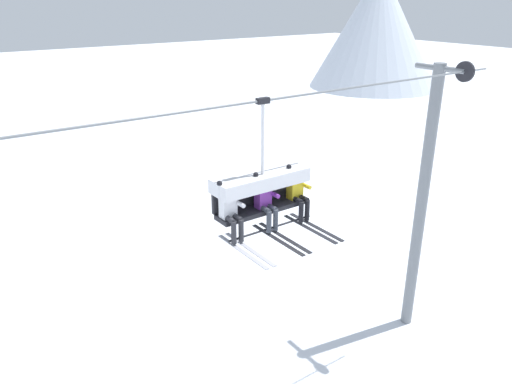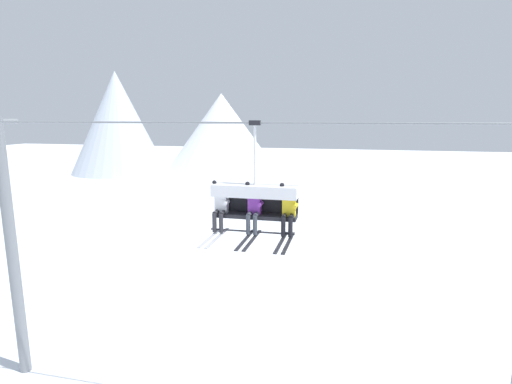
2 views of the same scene
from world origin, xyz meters
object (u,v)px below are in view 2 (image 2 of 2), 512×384
object	(u,v)px
lift_tower_near	(11,245)
skier_yellow	(288,210)
chairlift_chair	(256,195)
skier_white	(220,206)
skier_purple	(253,208)

from	to	relation	value
lift_tower_near	skier_yellow	size ratio (longest dim) A/B	5.24
chairlift_chair	skier_white	bearing A→B (deg)	-166.41
skier_yellow	lift_tower_near	bearing A→B (deg)	174.35
chairlift_chair	lift_tower_near	bearing A→B (deg)	175.21
skier_purple	skier_yellow	size ratio (longest dim) A/B	1.00
lift_tower_near	skier_yellow	bearing A→B (deg)	-5.65
skier_purple	skier_yellow	bearing A→B (deg)	0.00
lift_tower_near	chairlift_chair	size ratio (longest dim) A/B	3.23
chairlift_chair	skier_yellow	size ratio (longest dim) A/B	1.62
lift_tower_near	skier_purple	xyz separation A→B (m)	(8.46, -0.92, 1.89)
skier_white	skier_yellow	world-z (taller)	same
skier_white	lift_tower_near	bearing A→B (deg)	173.05
chairlift_chair	skier_purple	size ratio (longest dim) A/B	1.62
lift_tower_near	chairlift_chair	distance (m)	8.77
skier_yellow	chairlift_chair	bearing A→B (deg)	166.31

